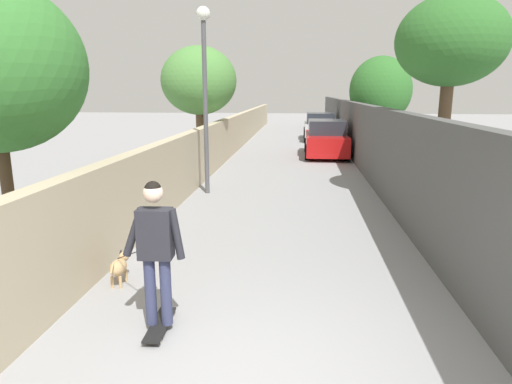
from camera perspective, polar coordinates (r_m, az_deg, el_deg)
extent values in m
plane|color=gray|center=(17.80, 4.32, 3.92)|extent=(80.00, 80.00, 0.00)
cube|color=tan|center=(15.99, -5.43, 5.86)|extent=(48.00, 0.30, 1.64)
cube|color=#4C4C4C|center=(15.82, 13.94, 6.66)|extent=(48.00, 0.30, 2.29)
cylinder|color=brown|center=(11.65, 22.74, 6.00)|extent=(0.29, 0.29, 3.11)
ellipsoid|color=#2D6628|center=(11.65, 23.76, 17.34)|extent=(2.52, 2.52, 2.06)
cylinder|color=#473523|center=(22.97, 15.39, 7.88)|extent=(0.29, 0.29, 1.89)
ellipsoid|color=#2D6628|center=(22.90, 15.67, 12.46)|extent=(2.98, 2.98, 3.23)
cylinder|color=brown|center=(17.07, -7.15, 7.34)|extent=(0.31, 0.31, 2.28)
ellipsoid|color=#4C843D|center=(17.00, -7.33, 13.98)|extent=(2.78, 2.78, 2.49)
cylinder|color=#473523|center=(8.23, -29.18, -0.07)|extent=(0.19, 0.19, 2.26)
cylinder|color=#4C4C51|center=(12.01, -6.49, 10.40)|extent=(0.12, 0.12, 4.50)
sphere|color=silver|center=(12.16, -6.79, 21.76)|extent=(0.36, 0.36, 0.36)
cube|color=black|center=(5.53, -12.21, -16.24)|extent=(0.81, 0.24, 0.02)
cylinder|color=beige|center=(5.81, -12.15, -15.23)|extent=(0.06, 0.03, 0.06)
cylinder|color=beige|center=(5.77, -10.76, -15.34)|extent=(0.06, 0.03, 0.06)
cylinder|color=beige|center=(5.34, -13.76, -17.99)|extent=(0.06, 0.03, 0.06)
cylinder|color=beige|center=(5.30, -12.24, -18.14)|extent=(0.06, 0.03, 0.06)
cylinder|color=#333859|center=(5.37, -13.38, -12.24)|extent=(0.14, 0.14, 0.81)
cylinder|color=#333859|center=(5.32, -11.47, -12.37)|extent=(0.14, 0.14, 0.81)
cube|color=#26262D|center=(5.09, -12.80, -5.23)|extent=(0.24, 0.39, 0.57)
cylinder|color=#26262D|center=(5.16, -15.38, -4.99)|extent=(0.10, 0.29, 0.58)
cylinder|color=#26262D|center=(5.03, -10.16, -5.33)|extent=(0.10, 0.18, 0.59)
sphere|color=beige|center=(4.97, -13.06, -0.11)|extent=(0.22, 0.22, 0.22)
sphere|color=black|center=(4.96, -13.09, 0.32)|extent=(0.19, 0.19, 0.19)
ellipsoid|color=tan|center=(6.75, -17.23, -9.20)|extent=(0.38, 0.24, 0.22)
sphere|color=tan|center=(6.94, -16.57, -7.92)|extent=(0.15, 0.15, 0.15)
cone|color=black|center=(6.93, -16.93, -7.28)|extent=(0.05, 0.05, 0.06)
cone|color=black|center=(6.90, -16.30, -7.32)|extent=(0.05, 0.05, 0.06)
cylinder|color=tan|center=(6.94, -17.26, -10.17)|extent=(0.04, 0.04, 0.18)
cylinder|color=tan|center=(6.90, -16.31, -10.24)|extent=(0.04, 0.04, 0.18)
cylinder|color=tan|center=(6.74, -17.96, -10.94)|extent=(0.04, 0.04, 0.18)
cylinder|color=tan|center=(6.70, -16.98, -11.02)|extent=(0.04, 0.04, 0.18)
cylinder|color=tan|center=(6.52, -17.98, -9.30)|extent=(0.14, 0.04, 0.13)
cylinder|color=black|center=(5.92, -15.31, -7.50)|extent=(1.17, 0.98, 0.66)
cube|color=#B71414|center=(19.45, 8.95, 6.22)|extent=(3.96, 1.70, 0.80)
cube|color=#262B33|center=(19.39, 9.02, 8.22)|extent=(2.06, 1.50, 0.60)
cylinder|color=black|center=(20.67, 6.54, 6.00)|extent=(0.64, 0.22, 0.64)
cylinder|color=black|center=(20.76, 10.93, 5.88)|extent=(0.64, 0.22, 0.64)
cylinder|color=black|center=(18.24, 6.64, 5.10)|extent=(0.64, 0.22, 0.64)
cylinder|color=black|center=(18.33, 11.60, 4.97)|extent=(0.64, 0.22, 0.64)
cube|color=silver|center=(26.01, 8.16, 7.87)|extent=(3.96, 1.70, 0.80)
cube|color=#262B33|center=(25.96, 8.21, 9.36)|extent=(2.06, 1.50, 0.60)
cylinder|color=black|center=(27.23, 6.36, 7.63)|extent=(0.64, 0.22, 0.64)
cylinder|color=black|center=(27.30, 9.71, 7.54)|extent=(0.64, 0.22, 0.64)
cylinder|color=black|center=(24.79, 6.42, 7.12)|extent=(0.64, 0.22, 0.64)
cylinder|color=black|center=(24.86, 10.09, 7.02)|extent=(0.64, 0.22, 0.64)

